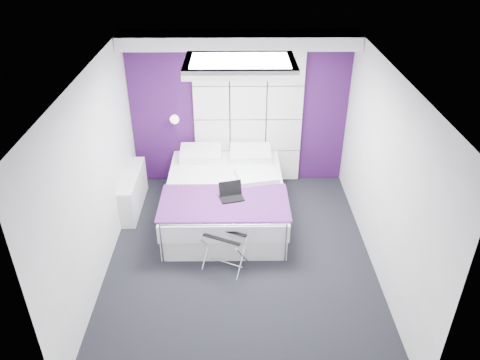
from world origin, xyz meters
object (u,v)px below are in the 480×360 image
object	(u,v)px
wall_lamp	(175,118)
luggage_rack	(225,250)
laptop	(232,194)
nightstand	(184,159)
radiator	(133,191)
bed	(225,198)

from	to	relation	value
wall_lamp	luggage_rack	xyz separation A→B (m)	(0.84, -2.21, -0.96)
wall_lamp	laptop	world-z (taller)	wall_lamp
wall_lamp	nightstand	world-z (taller)	wall_lamp
nightstand	laptop	bearing A→B (deg)	-60.00
radiator	nightstand	distance (m)	1.06
wall_lamp	radiator	size ratio (longest dim) A/B	0.12
nightstand	luggage_rack	distance (m)	2.30
nightstand	luggage_rack	bearing A→B (deg)	-71.42
bed	laptop	world-z (taller)	laptop
wall_lamp	bed	bearing A→B (deg)	-50.99
radiator	luggage_rack	size ratio (longest dim) A/B	2.27
wall_lamp	radiator	bearing A→B (deg)	-130.10
wall_lamp	bed	size ratio (longest dim) A/B	0.07
nightstand	luggage_rack	xyz separation A→B (m)	(0.73, -2.17, -0.23)
nightstand	laptop	xyz separation A→B (m)	(0.82, -1.42, 0.19)
nightstand	wall_lamp	bearing A→B (deg)	160.70
radiator	luggage_rack	xyz separation A→B (m)	(1.48, -1.45, -0.04)
radiator	nightstand	xyz separation A→B (m)	(0.75, 0.72, 0.19)
radiator	bed	xyz separation A→B (m)	(1.46, -0.26, 0.03)
wall_lamp	radiator	world-z (taller)	wall_lamp
radiator	bed	distance (m)	1.49
wall_lamp	nightstand	xyz separation A→B (m)	(0.11, -0.04, -0.73)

